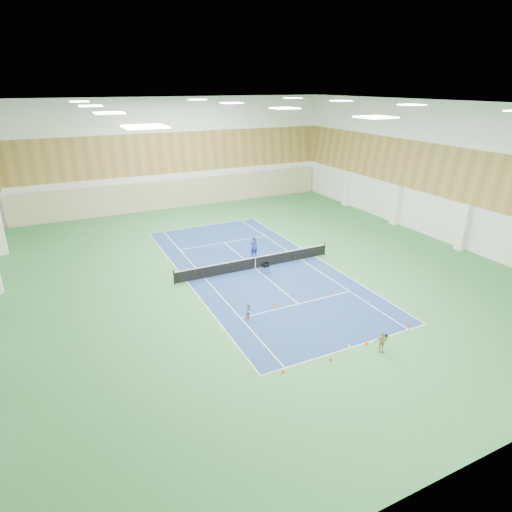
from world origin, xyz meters
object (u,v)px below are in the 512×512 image
(coach, at_px, (254,247))
(child_court, at_px, (249,311))
(child_apron, at_px, (382,342))
(ball_cart, at_px, (265,268))
(tennis_net, at_px, (255,262))

(coach, relative_size, child_court, 1.76)
(coach, xyz_separation_m, child_apron, (0.26, -15.06, -0.30))
(ball_cart, bearing_deg, tennis_net, 102.07)
(tennis_net, distance_m, coach, 2.41)
(coach, distance_m, child_court, 9.99)
(tennis_net, bearing_deg, ball_cart, -77.29)
(tennis_net, xyz_separation_m, child_apron, (1.18, -12.87, 0.05))
(coach, distance_m, child_apron, 15.07)
(child_court, relative_size, child_apron, 0.85)
(child_court, distance_m, ball_cart, 6.76)
(coach, relative_size, child_apron, 1.50)
(tennis_net, height_order, ball_cart, tennis_net)
(tennis_net, distance_m, child_court, 7.61)
(tennis_net, bearing_deg, child_court, -118.79)
(child_court, bearing_deg, coach, 39.73)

